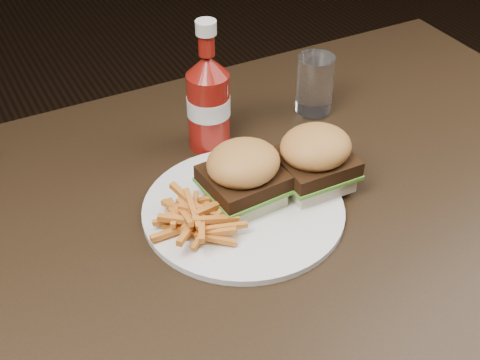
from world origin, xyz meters
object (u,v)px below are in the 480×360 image
dining_table (266,224)px  ketchup_bottle (209,112)px  plate (243,210)px  tumbler (315,84)px

dining_table → ketchup_bottle: size_ratio=9.26×
dining_table → ketchup_bottle: 0.20m
dining_table → ketchup_bottle: bearing=89.6°
plate → ketchup_bottle: 0.18m
ketchup_bottle → dining_table: bearing=-90.4°
dining_table → tumbler: tumbler is taller
ketchup_bottle → tumbler: 0.20m
tumbler → plate: bearing=-142.2°
ketchup_bottle → tumbler: bearing=1.9°
ketchup_bottle → tumbler: (0.20, 0.01, -0.01)m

